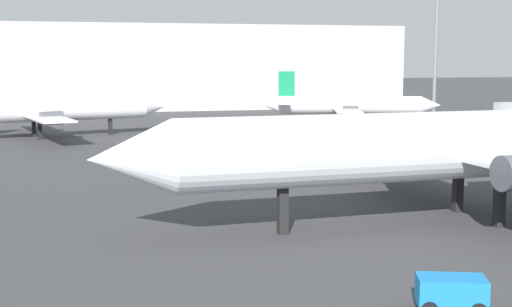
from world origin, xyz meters
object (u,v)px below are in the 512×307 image
(airplane_at_gate, at_px, (460,145))
(light_mast_right, at_px, (436,43))
(airplane_far_left, at_px, (43,111))
(baggage_cart, at_px, (451,292))
(airplane_far_right, at_px, (349,105))

(airplane_at_gate, relative_size, light_mast_right, 1.98)
(airplane_far_left, bearing_deg, baggage_cart, -89.33)
(airplane_far_right, bearing_deg, baggage_cart, -92.32)
(airplane_far_left, relative_size, airplane_far_right, 1.17)
(airplane_far_left, bearing_deg, airplane_at_gate, -77.92)
(baggage_cart, bearing_deg, light_mast_right, -98.59)
(baggage_cart, distance_m, light_mast_right, 83.14)
(light_mast_right, bearing_deg, baggage_cart, -118.05)
(baggage_cart, bearing_deg, airplane_far_left, -55.56)
(airplane_at_gate, distance_m, airplane_far_left, 54.57)
(airplane_far_right, height_order, baggage_cart, airplane_far_right)
(airplane_far_right, bearing_deg, light_mast_right, 31.68)
(airplane_far_right, relative_size, light_mast_right, 1.21)
(airplane_at_gate, relative_size, airplane_far_left, 1.40)
(airplane_at_gate, xyz_separation_m, light_mast_right, (31.04, 59.94, 7.07))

